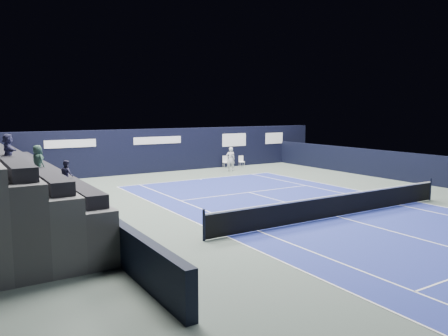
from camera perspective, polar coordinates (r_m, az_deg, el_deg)
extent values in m
plane|color=#4A5850|center=(20.27, 10.50, -5.13)|extent=(48.00, 48.00, 0.00)
cube|color=navy|center=(18.89, 14.62, -6.17)|extent=(10.97, 23.77, 0.01)
cube|color=black|center=(30.48, 20.06, 0.47)|extent=(0.30, 22.00, 1.80)
cube|color=white|center=(33.56, 0.24, 0.73)|extent=(0.50, 0.49, 0.04)
cube|color=white|center=(33.71, 0.15, 1.20)|extent=(0.41, 0.13, 0.49)
cylinder|color=white|center=(33.80, 0.45, 0.41)|extent=(0.02, 0.02, 0.43)
cylinder|color=white|center=(33.69, -0.13, 0.39)|extent=(0.02, 0.02, 0.43)
cylinder|color=white|center=(33.48, 0.62, 0.35)|extent=(0.02, 0.02, 0.43)
cylinder|color=white|center=(33.37, 0.04, 0.32)|extent=(0.02, 0.02, 0.43)
cube|color=white|center=(33.72, 0.14, 1.34)|extent=(0.34, 0.16, 0.32)
cube|color=white|center=(34.09, 2.34, 0.80)|extent=(0.46, 0.44, 0.04)
cube|color=white|center=(34.23, 2.23, 1.24)|extent=(0.39, 0.10, 0.47)
cylinder|color=white|center=(34.33, 2.49, 0.50)|extent=(0.02, 0.02, 0.41)
cylinder|color=white|center=(34.20, 1.98, 0.47)|extent=(0.02, 0.02, 0.41)
cylinder|color=white|center=(34.04, 2.71, 0.44)|extent=(0.02, 0.02, 0.41)
cylinder|color=white|center=(33.91, 2.19, 0.41)|extent=(0.02, 0.02, 0.41)
cube|color=white|center=(21.32, -18.12, -3.71)|extent=(0.44, 0.43, 0.03)
cube|color=white|center=(21.42, -18.36, -3.06)|extent=(0.36, 0.12, 0.43)
cylinder|color=white|center=(21.56, -17.93, -4.10)|extent=(0.02, 0.02, 0.38)
cylinder|color=white|center=(21.41, -18.65, -4.21)|extent=(0.02, 0.02, 0.38)
cylinder|color=white|center=(21.31, -17.54, -4.22)|extent=(0.02, 0.02, 0.38)
cylinder|color=white|center=(21.16, -18.27, -4.33)|extent=(0.02, 0.02, 0.38)
imported|color=black|center=(21.06, -18.25, -3.18)|extent=(0.34, 0.48, 1.25)
cube|color=white|center=(28.21, -3.19, -1.44)|extent=(10.97, 0.06, 0.00)
cube|color=white|center=(23.12, 24.03, -4.08)|extent=(0.06, 23.77, 0.00)
cube|color=white|center=(15.47, 0.35, -8.94)|extent=(0.06, 23.77, 0.00)
cube|color=white|center=(22.01, 22.03, -4.53)|extent=(0.06, 23.77, 0.00)
cube|color=white|center=(16.22, 4.48, -8.18)|extent=(0.06, 23.77, 0.00)
cube|color=white|center=(23.62, 3.26, -3.19)|extent=(8.23, 0.06, 0.00)
cube|color=white|center=(18.89, 14.62, -6.15)|extent=(0.06, 12.80, 0.00)
cube|color=white|center=(28.08, -3.04, -1.48)|extent=(0.06, 0.30, 0.00)
cylinder|color=black|center=(23.78, 25.33, -2.52)|extent=(0.10, 0.10, 1.10)
cylinder|color=black|center=(14.87, -2.65, -7.46)|extent=(0.10, 0.10, 1.10)
cube|color=black|center=(18.79, 14.67, -4.82)|extent=(12.80, 0.03, 0.86)
cube|color=white|center=(18.70, 14.71, -3.47)|extent=(12.80, 0.05, 0.06)
cube|color=black|center=(32.11, -7.20, 2.37)|extent=(26.00, 0.60, 3.10)
cube|color=silver|center=(29.49, -19.40, 3.02)|extent=(3.20, 0.02, 0.50)
cube|color=silver|center=(31.36, -8.64, 3.60)|extent=(3.60, 0.02, 0.50)
cube|color=silver|center=(34.47, 1.35, 3.69)|extent=(2.20, 0.02, 1.00)
cube|color=silver|center=(36.82, 6.56, 3.89)|extent=(1.80, 0.02, 0.90)
cube|color=black|center=(19.32, -19.70, -4.26)|extent=(0.30, 22.00, 1.20)
cube|color=silver|center=(12.81, -12.04, -9.87)|extent=(0.02, 2.00, 0.45)
cube|color=silver|center=(16.03, -16.38, -6.48)|extent=(0.02, 2.40, 0.45)
cube|color=silver|center=(19.35, -19.21, -4.21)|extent=(0.02, 2.00, 0.45)
cube|color=#49494B|center=(20.13, -22.02, -3.25)|extent=(0.90, 16.00, 1.65)
cube|color=#4E4F51|center=(19.96, -24.59, -2.82)|extent=(0.90, 16.00, 2.10)
cube|color=#444446|center=(19.83, -27.21, -2.37)|extent=(0.90, 16.00, 2.55)
cube|color=black|center=(19.97, -22.16, -0.36)|extent=(0.63, 15.20, 0.40)
cube|color=black|center=(19.79, -24.79, 0.75)|extent=(0.63, 15.20, 0.40)
imported|color=#2D2B48|center=(16.19, -19.84, -0.84)|extent=(0.43, 0.53, 1.03)
imported|color=#2F4E41|center=(16.06, -23.13, 0.75)|extent=(0.55, 0.65, 1.14)
imported|color=navy|center=(15.74, -26.35, 2.04)|extent=(0.38, 1.04, 1.11)
imported|color=silver|center=(31.88, 0.87, 1.18)|extent=(0.75, 0.62, 1.75)
cylinder|color=black|center=(31.53, 0.94, 1.42)|extent=(0.03, 0.29, 0.13)
torus|color=black|center=(31.31, 1.19, 1.56)|extent=(0.30, 0.13, 0.29)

